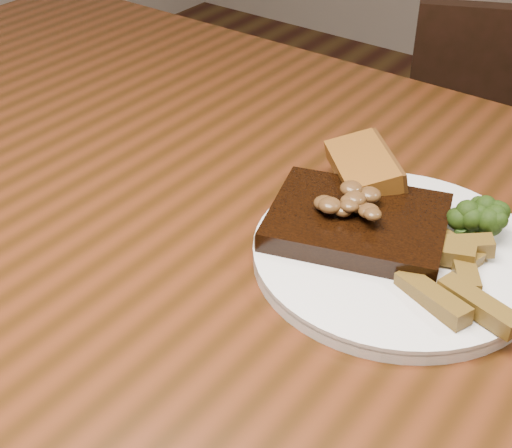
{
  "coord_description": "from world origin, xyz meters",
  "views": [
    {
      "loc": [
        0.32,
        -0.45,
        1.18
      ],
      "look_at": [
        -0.0,
        -0.0,
        0.78
      ],
      "focal_mm": 50.0,
      "sensor_mm": 36.0,
      "label": 1
    }
  ],
  "objects": [
    {
      "name": "chair_far",
      "position": [
        0.02,
        0.73,
        0.45
      ],
      "size": [
        0.52,
        0.52,
        0.83
      ],
      "rotation": [
        0.0,
        0.0,
        3.57
      ],
      "color": "black",
      "rests_on": "ground"
    },
    {
      "name": "broccoli_cluster",
      "position": [
        0.17,
        0.13,
        0.78
      ],
      "size": [
        0.06,
        0.06,
        0.04
      ],
      "primitive_type": null,
      "color": "#1E330B",
      "rests_on": "plate"
    },
    {
      "name": "mushroom_pile",
      "position": [
        0.07,
        0.06,
        0.8
      ],
      "size": [
        0.06,
        0.06,
        0.03
      ],
      "primitive_type": null,
      "color": "#513219",
      "rests_on": "steak"
    },
    {
      "name": "steak",
      "position": [
        0.07,
        0.06,
        0.77
      ],
      "size": [
        0.2,
        0.17,
        0.02
      ],
      "primitive_type": "cube",
      "rotation": [
        0.0,
        0.0,
        0.32
      ],
      "color": "black",
      "rests_on": "plate"
    },
    {
      "name": "dining_table",
      "position": [
        0.0,
        0.0,
        0.66
      ],
      "size": [
        1.6,
        0.9,
        0.75
      ],
      "color": "#47200E",
      "rests_on": "ground"
    },
    {
      "name": "potato_wedges",
      "position": [
        0.18,
        0.05,
        0.77
      ],
      "size": [
        0.1,
        0.1,
        0.02
      ],
      "primitive_type": null,
      "color": "brown",
      "rests_on": "plate"
    },
    {
      "name": "garlic_bread",
      "position": [
        0.03,
        0.13,
        0.77
      ],
      "size": [
        0.11,
        0.11,
        0.02
      ],
      "primitive_type": "cube",
      "rotation": [
        0.0,
        0.0,
        -0.76
      ],
      "color": "#90571A",
      "rests_on": "plate"
    },
    {
      "name": "steak_bone",
      "position": [
        0.07,
        0.01,
        0.77
      ],
      "size": [
        0.13,
        0.05,
        0.02
      ],
      "primitive_type": "cube",
      "rotation": [
        0.0,
        0.0,
        0.32
      ],
      "color": "beige",
      "rests_on": "plate"
    },
    {
      "name": "plate",
      "position": [
        0.11,
        0.06,
        0.76
      ],
      "size": [
        0.31,
        0.31,
        0.01
      ],
      "primitive_type": "cylinder",
      "rotation": [
        0.0,
        0.0,
        -0.16
      ],
      "color": "white",
      "rests_on": "dining_table"
    }
  ]
}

